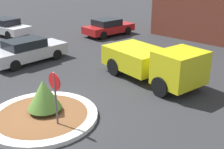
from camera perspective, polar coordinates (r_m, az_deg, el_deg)
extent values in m
plane|color=#2D2D30|center=(11.21, -13.88, -8.61)|extent=(120.00, 120.00, 0.00)
cylinder|color=silver|center=(11.17, -13.92, -8.24)|extent=(4.22, 4.22, 0.17)
cylinder|color=brown|center=(11.16, -13.92, -8.23)|extent=(3.46, 3.46, 0.17)
cylinder|color=#4C4C51|center=(9.99, -11.32, -5.30)|extent=(0.07, 0.07, 2.13)
cylinder|color=#B71414|center=(9.69, -11.62, -1.41)|extent=(0.64, 0.03, 0.64)
cylinder|color=brown|center=(11.28, -13.41, -6.94)|extent=(0.08, 0.08, 0.15)
cone|color=#4C752D|center=(10.99, -13.69, -3.93)|extent=(1.30, 1.30, 1.15)
cube|color=gold|center=(12.98, 13.66, 1.33)|extent=(2.04, 2.40, 1.52)
cube|color=gold|center=(14.94, 4.99, 3.47)|extent=(3.55, 2.75, 1.03)
cube|color=black|center=(12.55, 15.87, 1.73)|extent=(0.34, 1.92, 0.53)
cylinder|color=black|center=(14.10, 15.62, -0.37)|extent=(0.95, 0.39, 0.92)
cylinder|color=black|center=(12.59, 9.77, -2.50)|extent=(0.95, 0.39, 0.92)
cylinder|color=black|center=(16.18, 6.28, 3.07)|extent=(0.95, 0.39, 0.92)
cylinder|color=black|center=(14.88, 0.41, 1.57)|extent=(0.95, 0.39, 0.92)
cube|color=#B7B7BC|center=(17.66, -16.50, 4.35)|extent=(1.79, 4.58, 0.67)
cube|color=black|center=(17.40, -17.34, 6.02)|extent=(1.56, 2.20, 0.50)
cylinder|color=black|center=(19.10, -14.06, 4.93)|extent=(0.20, 0.64, 0.64)
cylinder|color=black|center=(17.81, -11.18, 4.01)|extent=(0.20, 0.64, 0.64)
cylinder|color=black|center=(17.81, -21.64, 2.89)|extent=(0.20, 0.64, 0.64)
cylinder|color=black|center=(16.42, -19.14, 1.75)|extent=(0.20, 0.64, 0.64)
cube|color=#B21919|center=(23.80, -0.66, 9.34)|extent=(2.30, 4.46, 0.58)
cube|color=black|center=(23.56, -1.07, 10.58)|extent=(1.86, 2.21, 0.51)
cylinder|color=black|center=(25.35, 0.38, 9.52)|extent=(0.27, 0.70, 0.69)
cylinder|color=black|center=(24.10, 3.15, 8.88)|extent=(0.27, 0.70, 0.69)
cylinder|color=black|center=(23.72, -4.52, 8.64)|extent=(0.27, 0.70, 0.69)
cylinder|color=black|center=(22.37, -1.83, 7.94)|extent=(0.27, 0.70, 0.69)
cube|color=silver|center=(25.21, -20.48, 8.74)|extent=(4.43, 2.39, 0.60)
cube|color=black|center=(25.28, -20.92, 10.02)|extent=(2.23, 1.87, 0.52)
cylinder|color=black|center=(24.69, -17.05, 8.32)|extent=(0.74, 0.30, 0.71)
cylinder|color=black|center=(23.73, -20.23, 7.46)|extent=(0.74, 0.30, 0.71)
cylinder|color=black|center=(26.78, -20.56, 8.85)|extent=(0.74, 0.30, 0.71)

